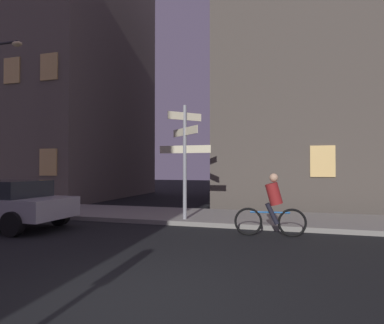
{
  "coord_description": "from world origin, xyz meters",
  "views": [
    {
      "loc": [
        1.88,
        -3.94,
        1.76
      ],
      "look_at": [
        -0.84,
        5.38,
        1.93
      ],
      "focal_mm": 30.6,
      "sensor_mm": 36.0,
      "label": 1
    }
  ],
  "objects_px": {
    "car_near_right": "(0,202)",
    "street_lamp": "(0,111)",
    "signpost": "(185,151)",
    "cyclist": "(272,207)"
  },
  "relations": [
    {
      "from": "signpost",
      "to": "car_near_right",
      "type": "relative_size",
      "value": 0.8
    },
    {
      "from": "car_near_right",
      "to": "street_lamp",
      "type": "bearing_deg",
      "value": 137.28
    },
    {
      "from": "signpost",
      "to": "street_lamp",
      "type": "relative_size",
      "value": 0.53
    },
    {
      "from": "cyclist",
      "to": "signpost",
      "type": "bearing_deg",
      "value": 156.62
    },
    {
      "from": "street_lamp",
      "to": "cyclist",
      "type": "height_order",
      "value": "street_lamp"
    },
    {
      "from": "signpost",
      "to": "car_near_right",
      "type": "xyz_separation_m",
      "value": [
        -5.0,
        -2.17,
        -1.52
      ]
    },
    {
      "from": "street_lamp",
      "to": "cyclist",
      "type": "bearing_deg",
      "value": -9.18
    },
    {
      "from": "car_near_right",
      "to": "cyclist",
      "type": "xyz_separation_m",
      "value": [
        7.72,
        1.0,
        -0.01
      ]
    },
    {
      "from": "signpost",
      "to": "street_lamp",
      "type": "height_order",
      "value": "street_lamp"
    },
    {
      "from": "cyclist",
      "to": "car_near_right",
      "type": "bearing_deg",
      "value": -172.63
    }
  ]
}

